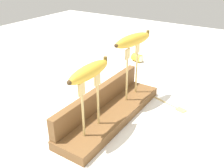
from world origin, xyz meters
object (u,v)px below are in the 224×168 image
Objects in this scene: fork_stand_left at (90,100)px; banana_raised_right at (133,40)px; fork_fallen_near at (172,105)px; banana_chunk_near at (137,58)px; banana_raised_left at (89,71)px; fork_stand_right at (132,67)px.

fork_stand_left is 0.93× the size of banana_raised_right.
fork_fallen_near is at bearing -24.53° from fork_stand_left.
banana_raised_left is at bearing -164.38° from banana_chunk_near.
fork_stand_right is 0.26m from banana_raised_left.
fork_stand_left reaches higher than fork_fallen_near.
fork_stand_left is at bearing -164.38° from banana_chunk_near.
fork_stand_left is 2.55× the size of banana_chunk_near.
fork_fallen_near is 0.47m from banana_chunk_near.
banana_chunk_near is at bearing 15.62° from banana_raised_left.
fork_stand_right is at bearing 0.00° from banana_raised_left.
banana_chunk_near is (0.65, 0.18, -0.11)m from fork_stand_left.
fork_stand_left is 0.87× the size of fork_stand_right.
fork_stand_left is at bearing 180.00° from fork_stand_right.
fork_fallen_near is (0.06, -0.14, -0.15)m from fork_stand_right.
banana_chunk_near is at bearing 43.69° from fork_fallen_near.
fork_fallen_near is at bearing -65.70° from fork_stand_right.
fork_stand_left is at bearing 155.47° from fork_fallen_near.
banana_chunk_near reaches higher than fork_fallen_near.
banana_raised_left is at bearing -180.00° from banana_raised_right.
fork_fallen_near is at bearing -65.68° from banana_raised_right.
fork_stand_left is 0.27m from banana_raised_right.
banana_raised_right reaches higher than banana_raised_left.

